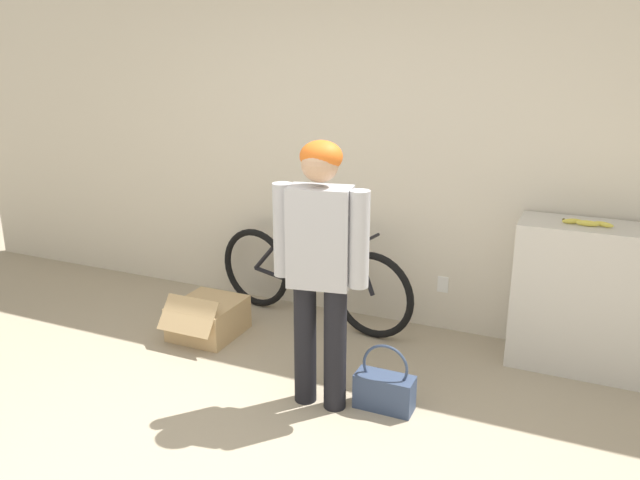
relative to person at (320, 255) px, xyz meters
The scene contains 7 objects.
wall_back 1.40m from the person, 96.15° to the left, with size 8.00×0.07×2.60m.
side_shelf 1.84m from the person, 37.69° to the left, with size 0.98×0.39×0.97m.
person is the anchor object (origin of this frame).
bicycle 1.32m from the person, 117.48° to the left, with size 1.69×0.46×0.72m.
banana 1.69m from the person, 38.65° to the left, with size 0.31×0.08×0.04m.
handbag 0.89m from the person, 15.35° to the left, with size 0.34×0.15×0.41m.
cardboard_box 1.47m from the person, 155.35° to the left, with size 0.44×0.57×0.35m.
Camera 1 is at (1.46, -1.90, 2.00)m, focal length 35.00 mm.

